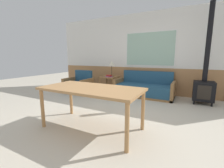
{
  "coord_description": "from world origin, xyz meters",
  "views": [
    {
      "loc": [
        1.34,
        -2.52,
        1.23
      ],
      "look_at": [
        -0.56,
        1.1,
        0.5
      ],
      "focal_mm": 24.0,
      "sensor_mm": 36.0,
      "label": 1
    }
  ],
  "objects_px": {
    "table_lamp": "(112,64)",
    "dining_table": "(91,92)",
    "couch": "(144,89)",
    "armchair": "(79,86)",
    "side_table": "(109,79)",
    "wood_stove": "(204,81)"
  },
  "relations": [
    {
      "from": "table_lamp",
      "to": "dining_table",
      "type": "bearing_deg",
      "value": -69.18
    },
    {
      "from": "couch",
      "to": "table_lamp",
      "type": "bearing_deg",
      "value": 175.82
    },
    {
      "from": "armchair",
      "to": "dining_table",
      "type": "height_order",
      "value": "armchair"
    },
    {
      "from": "side_table",
      "to": "table_lamp",
      "type": "relative_size",
      "value": 1.05
    },
    {
      "from": "couch",
      "to": "table_lamp",
      "type": "xyz_separation_m",
      "value": [
        -1.22,
        0.09,
        0.75
      ]
    },
    {
      "from": "couch",
      "to": "side_table",
      "type": "height_order",
      "value": "couch"
    },
    {
      "from": "side_table",
      "to": "wood_stove",
      "type": "distance_m",
      "value": 2.88
    },
    {
      "from": "table_lamp",
      "to": "wood_stove",
      "type": "distance_m",
      "value": 2.87
    },
    {
      "from": "couch",
      "to": "armchair",
      "type": "distance_m",
      "value": 2.26
    },
    {
      "from": "side_table",
      "to": "armchair",
      "type": "bearing_deg",
      "value": -147.57
    },
    {
      "from": "dining_table",
      "to": "wood_stove",
      "type": "distance_m",
      "value": 3.13
    },
    {
      "from": "armchair",
      "to": "side_table",
      "type": "bearing_deg",
      "value": 27.19
    },
    {
      "from": "side_table",
      "to": "dining_table",
      "type": "bearing_deg",
      "value": -67.72
    },
    {
      "from": "armchair",
      "to": "side_table",
      "type": "distance_m",
      "value": 1.11
    },
    {
      "from": "armchair",
      "to": "dining_table",
      "type": "distance_m",
      "value": 2.86
    },
    {
      "from": "couch",
      "to": "dining_table",
      "type": "height_order",
      "value": "couch"
    },
    {
      "from": "table_lamp",
      "to": "wood_stove",
      "type": "bearing_deg",
      "value": -3.06
    },
    {
      "from": "side_table",
      "to": "table_lamp",
      "type": "distance_m",
      "value": 0.52
    },
    {
      "from": "side_table",
      "to": "table_lamp",
      "type": "bearing_deg",
      "value": 68.59
    },
    {
      "from": "table_lamp",
      "to": "couch",
      "type": "bearing_deg",
      "value": -4.18
    },
    {
      "from": "side_table",
      "to": "couch",
      "type": "bearing_deg",
      "value": 0.43
    },
    {
      "from": "couch",
      "to": "table_lamp",
      "type": "relative_size",
      "value": 3.39
    }
  ]
}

